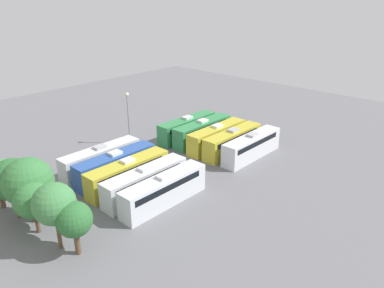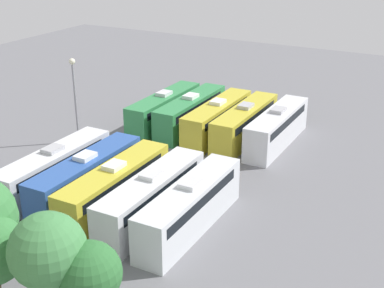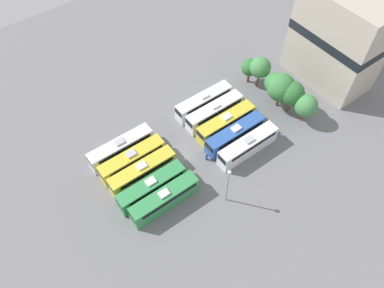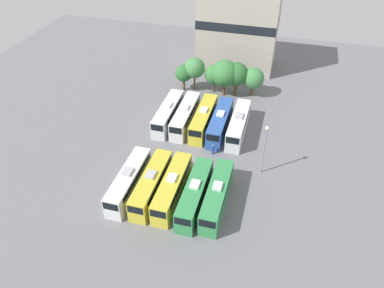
% 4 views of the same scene
% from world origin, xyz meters
% --- Properties ---
extents(ground_plane, '(106.94, 106.94, 0.00)m').
position_xyz_m(ground_plane, '(0.00, 0.00, 0.00)').
color(ground_plane, slate).
extents(bus_0, '(2.45, 11.59, 3.71)m').
position_xyz_m(bus_0, '(-6.25, -8.93, 1.84)').
color(bus_0, silver).
rests_on(bus_0, ground_plane).
extents(bus_1, '(2.45, 11.59, 3.71)m').
position_xyz_m(bus_1, '(-3.01, -8.65, 1.84)').
color(bus_1, gold).
rests_on(bus_1, ground_plane).
extents(bus_2, '(2.45, 11.59, 3.71)m').
position_xyz_m(bus_2, '(-0.05, -8.52, 1.84)').
color(bus_2, gold).
rests_on(bus_2, ground_plane).
extents(bus_3, '(2.45, 11.59, 3.71)m').
position_xyz_m(bus_3, '(3.25, -8.88, 1.84)').
color(bus_3, '#338C4C').
rests_on(bus_3, ground_plane).
extents(bus_4, '(2.45, 11.59, 3.71)m').
position_xyz_m(bus_4, '(6.19, -8.42, 1.84)').
color(bus_4, '#338C4C').
rests_on(bus_4, ground_plane).
extents(bus_5, '(2.45, 11.59, 3.71)m').
position_xyz_m(bus_5, '(-6.30, 8.78, 1.84)').
color(bus_5, silver).
rests_on(bus_5, ground_plane).
extents(bus_6, '(2.45, 11.59, 3.71)m').
position_xyz_m(bus_6, '(-3.20, 8.87, 1.84)').
color(bus_6, silver).
rests_on(bus_6, ground_plane).
extents(bus_7, '(2.45, 11.59, 3.71)m').
position_xyz_m(bus_7, '(0.07, 8.86, 1.84)').
color(bus_7, gold).
rests_on(bus_7, ground_plane).
extents(bus_8, '(2.45, 11.59, 3.71)m').
position_xyz_m(bus_8, '(3.04, 8.51, 1.84)').
color(bus_8, '#2D56A8').
rests_on(bus_8, ground_plane).
extents(bus_9, '(2.45, 11.59, 3.71)m').
position_xyz_m(bus_9, '(6.17, 8.65, 1.84)').
color(bus_9, silver).
rests_on(bus_9, ground_plane).
extents(worker_person, '(0.36, 0.36, 1.85)m').
position_xyz_m(worker_person, '(3.29, 2.03, 0.86)').
color(worker_person, navy).
rests_on(worker_person, ground_plane).
extents(light_pole, '(0.60, 0.60, 8.42)m').
position_xyz_m(light_pole, '(11.18, -0.26, 5.65)').
color(light_pole, gray).
rests_on(light_pole, ground_plane).
extents(tree_0, '(3.37, 3.37, 5.43)m').
position_xyz_m(tree_0, '(-6.81, 20.33, 3.70)').
color(tree_0, brown).
rests_on(tree_0, ground_plane).
extents(tree_1, '(4.04, 4.04, 6.84)m').
position_xyz_m(tree_1, '(-4.79, 20.99, 4.80)').
color(tree_1, brown).
rests_on(tree_1, ground_plane).
extents(tree_2, '(3.88, 3.88, 5.69)m').
position_xyz_m(tree_2, '(-0.86, 21.23, 3.74)').
color(tree_2, brown).
rests_on(tree_2, ground_plane).
extents(tree_3, '(5.21, 5.21, 7.29)m').
position_xyz_m(tree_3, '(1.29, 20.55, 4.67)').
color(tree_3, brown).
rests_on(tree_3, ground_plane).
extents(tree_4, '(4.55, 4.55, 6.77)m').
position_xyz_m(tree_4, '(3.41, 21.19, 4.46)').
color(tree_4, brown).
rests_on(tree_4, ground_plane).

